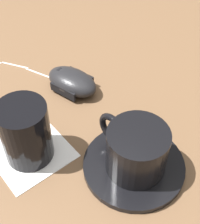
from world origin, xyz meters
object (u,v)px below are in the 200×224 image
at_px(saucer, 134,166).
at_px(coffee_cup, 136,149).
at_px(drinking_glass, 25,132).
at_px(computer_mouse, 72,81).

relative_size(saucer, coffee_cup, 1.27).
xyz_separation_m(saucer, drinking_glass, (0.11, -0.12, 0.05)).
distance_m(coffee_cup, computer_mouse, 0.20).
relative_size(saucer, computer_mouse, 1.36).
distance_m(saucer, drinking_glass, 0.17).
bearing_deg(saucer, coffee_cup, 31.36).
bearing_deg(drinking_glass, saucer, 132.62).
bearing_deg(computer_mouse, coffee_cup, 81.94).
xyz_separation_m(computer_mouse, drinking_glass, (0.14, 0.08, 0.03)).
bearing_deg(saucer, drinking_glass, -47.38).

